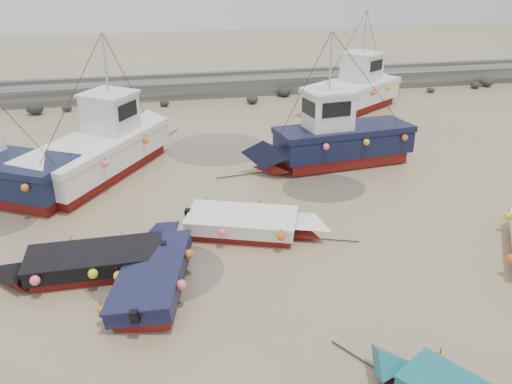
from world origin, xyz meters
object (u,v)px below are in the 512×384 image
dinghy_5 (252,222)px  person (75,197)px  cabin_boat_3 (357,89)px  cabin_boat_1 (107,144)px  dinghy_4 (83,261)px  cabin_boat_2 (332,138)px  dinghy_1 (157,268)px

dinghy_5 → person: size_ratio=3.15×
dinghy_5 → cabin_boat_3: 18.55m
cabin_boat_3 → cabin_boat_1: bearing=-97.6°
dinghy_4 → person: size_ratio=3.41×
cabin_boat_3 → dinghy_4: bearing=-78.2°
dinghy_5 → person: dinghy_5 is taller
cabin_boat_2 → person: cabin_boat_2 is taller
dinghy_4 → cabin_boat_2: bearing=-56.0°
dinghy_4 → cabin_boat_1: cabin_boat_1 is taller
dinghy_4 → dinghy_5: (5.65, 1.35, 0.00)m
dinghy_4 → cabin_boat_1: 8.85m
cabin_boat_1 → cabin_boat_3: (15.68, 7.89, 0.02)m
cabin_boat_1 → person: size_ratio=5.30×
cabin_boat_1 → person: cabin_boat_1 is taller
cabin_boat_2 → dinghy_1: bearing=127.9°
dinghy_1 → cabin_boat_3: 22.41m
cabin_boat_3 → person: (-16.99, -10.57, -1.33)m
dinghy_4 → cabin_boat_1: (0.36, 8.81, 0.77)m
dinghy_4 → dinghy_1: bearing=-112.5°
dinghy_5 → cabin_boat_1: size_ratio=0.59×
cabin_boat_1 → cabin_boat_3: same height
cabin_boat_1 → person: 3.26m
cabin_boat_3 → person: cabin_boat_3 is taller
dinghy_1 → cabin_boat_3: bearing=65.1°
cabin_boat_3 → person: bearing=-92.5°
dinghy_1 → person: 7.76m
cabin_boat_1 → cabin_boat_2: size_ratio=1.05×
cabin_boat_1 → cabin_boat_3: 17.55m
cabin_boat_3 → dinghy_5: bearing=-68.4°
dinghy_1 → cabin_boat_1: (-1.86, 9.74, 0.77)m
dinghy_5 → cabin_boat_2: 7.88m
dinghy_1 → cabin_boat_2: bearing=56.7°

